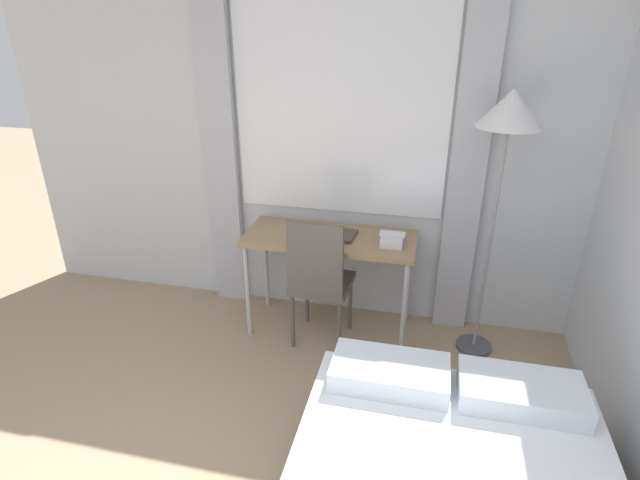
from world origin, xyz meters
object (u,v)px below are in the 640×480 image
at_px(desk, 330,245).
at_px(standing_lamp, 508,127).
at_px(telephone, 392,239).
at_px(book, 336,234).
at_px(desk_chair, 319,277).

relative_size(desk, standing_lamp, 0.66).
distance_m(telephone, book, 0.40).
bearing_deg(book, desk_chair, -108.59).
height_order(desk_chair, standing_lamp, standing_lamp).
distance_m(desk_chair, book, 0.33).
height_order(standing_lamp, book, standing_lamp).
relative_size(desk_chair, book, 3.50).
bearing_deg(desk_chair, telephone, 22.58).
relative_size(desk_chair, telephone, 5.83).
bearing_deg(desk, telephone, -5.57).
xyz_separation_m(desk, standing_lamp, (1.07, -0.02, 0.90)).
xyz_separation_m(telephone, book, (-0.40, 0.05, -0.03)).
distance_m(desk, book, 0.10).
relative_size(desk_chair, standing_lamp, 0.55).
bearing_deg(standing_lamp, desk, 179.17).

